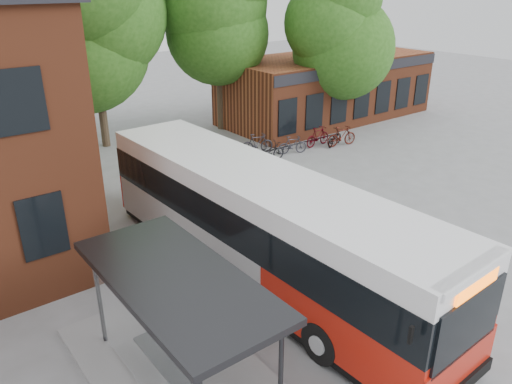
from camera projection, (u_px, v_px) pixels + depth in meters
ground at (300, 293)px, 14.71m from camera, size 100.00×100.00×0.00m
shop_row at (327, 87)px, 32.53m from camera, size 14.00×6.20×4.00m
bus_shelter at (180, 331)px, 10.89m from camera, size 3.60×7.00×2.90m
bike_rail at (302, 145)px, 27.12m from camera, size 5.20×0.10×0.38m
tree_1 at (95, 49)px, 25.60m from camera, size 7.92×7.92×10.40m
tree_2 at (219, 36)px, 28.68m from camera, size 7.92×7.92×11.00m
tree_3 at (329, 51)px, 28.91m from camera, size 7.04×7.04×9.28m
city_bus at (259, 227)px, 14.90m from camera, size 3.22×13.48×3.41m
bicycle_0 at (268, 152)px, 25.09m from camera, size 1.93×0.79×0.99m
bicycle_1 at (257, 143)px, 26.30m from camera, size 1.84×1.03×1.06m
bicycle_3 at (292, 145)px, 26.23m from camera, size 1.65×0.98×0.96m
bicycle_5 at (318, 136)px, 27.41m from camera, size 1.85×0.68×1.09m
bicycle_6 at (335, 138)px, 27.52m from camera, size 1.76×1.14×0.88m
bicycle_7 at (341, 136)px, 27.41m from camera, size 1.92×0.88×1.12m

